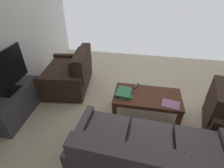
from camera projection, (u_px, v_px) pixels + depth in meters
The scene contains 9 objects.
ground_plane at pixel (144, 114), 3.11m from camera, with size 5.07×5.14×0.01m, color beige.
sofa_main at pixel (148, 158), 2.00m from camera, with size 1.89×0.97×0.84m.
loveseat_near at pixel (70, 74), 3.59m from camera, with size 1.00×1.21×0.87m.
coffee_table at pixel (147, 99), 2.89m from camera, with size 1.12×0.60×0.44m.
tv_stand at pixel (16, 103), 2.95m from camera, with size 0.43×1.06×0.52m.
flat_tv at pixel (3, 73), 2.61m from camera, with size 0.21×1.03×0.66m.
book_stack at pixel (124, 93), 2.86m from camera, with size 0.30×0.33×0.06m.
tv_remote at pixel (136, 86), 3.06m from camera, with size 0.10×0.16×0.02m.
loose_magazine at pixel (171, 104), 2.67m from camera, with size 0.20×0.27×0.01m, color #996699.
Camera 1 is at (0.17, 2.32, 2.21)m, focal length 27.26 mm.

